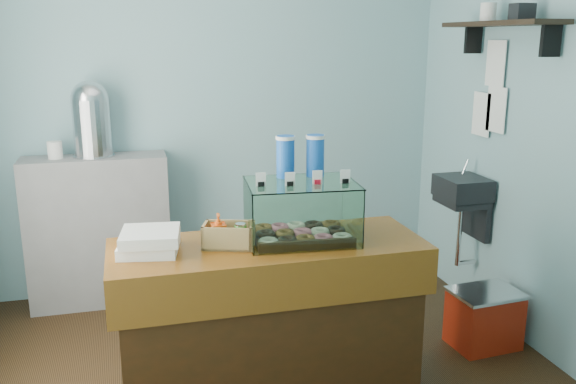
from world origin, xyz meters
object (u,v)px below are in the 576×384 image
object	(u,v)px
display_case	(301,207)
red_cooler	(484,318)
counter	(269,323)
coffee_urn	(91,117)

from	to	relation	value
display_case	red_cooler	distance (m)	1.56
counter	coffee_urn	distance (m)	2.04
coffee_urn	red_cooler	size ratio (longest dim) A/B	1.20
coffee_urn	red_cooler	world-z (taller)	coffee_urn
counter	red_cooler	xyz separation A→B (m)	(1.46, 0.25, -0.27)
counter	red_cooler	bearing A→B (deg)	9.58
counter	display_case	size ratio (longest dim) A/B	2.70
red_cooler	counter	bearing A→B (deg)	-174.61
display_case	coffee_urn	distance (m)	1.90
display_case	counter	bearing A→B (deg)	-159.70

